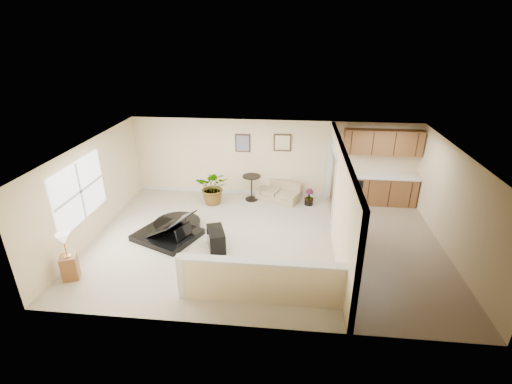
# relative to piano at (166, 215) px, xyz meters

# --- Properties ---
(floor) EXTENTS (9.00, 9.00, 0.00)m
(floor) POSITION_rel_piano_xyz_m (2.61, -0.10, -0.60)
(floor) COLOR #BFB295
(floor) RESTS_ON ground
(back_wall) EXTENTS (9.00, 0.04, 2.50)m
(back_wall) POSITION_rel_piano_xyz_m (2.61, 2.90, 0.65)
(back_wall) COLOR beige
(back_wall) RESTS_ON floor
(front_wall) EXTENTS (9.00, 0.04, 2.50)m
(front_wall) POSITION_rel_piano_xyz_m (2.61, -3.10, 0.65)
(front_wall) COLOR beige
(front_wall) RESTS_ON floor
(left_wall) EXTENTS (0.04, 6.00, 2.50)m
(left_wall) POSITION_rel_piano_xyz_m (-1.89, -0.10, 0.65)
(left_wall) COLOR beige
(left_wall) RESTS_ON floor
(right_wall) EXTENTS (0.04, 6.00, 2.50)m
(right_wall) POSITION_rel_piano_xyz_m (7.11, -0.10, 0.65)
(right_wall) COLOR beige
(right_wall) RESTS_ON floor
(ceiling) EXTENTS (9.00, 6.00, 0.04)m
(ceiling) POSITION_rel_piano_xyz_m (2.61, -0.10, 1.90)
(ceiling) COLOR white
(ceiling) RESTS_ON back_wall
(kitchen_vinyl) EXTENTS (2.70, 6.00, 0.01)m
(kitchen_vinyl) POSITION_rel_piano_xyz_m (5.76, -0.10, -0.59)
(kitchen_vinyl) COLOR gray
(kitchen_vinyl) RESTS_ON floor
(interior_partition) EXTENTS (0.18, 5.99, 2.50)m
(interior_partition) POSITION_rel_piano_xyz_m (4.41, 0.15, 0.62)
(interior_partition) COLOR beige
(interior_partition) RESTS_ON floor
(pony_half_wall) EXTENTS (3.42, 0.22, 1.00)m
(pony_half_wall) POSITION_rel_piano_xyz_m (2.69, -2.40, -0.08)
(pony_half_wall) COLOR beige
(pony_half_wall) RESTS_ON floor
(left_window) EXTENTS (0.05, 2.15, 1.45)m
(left_window) POSITION_rel_piano_xyz_m (-1.88, -0.60, 0.85)
(left_window) COLOR white
(left_window) RESTS_ON left_wall
(wall_art_left) EXTENTS (0.48, 0.04, 0.58)m
(wall_art_left) POSITION_rel_piano_xyz_m (1.66, 2.87, 1.15)
(wall_art_left) COLOR #392515
(wall_art_left) RESTS_ON back_wall
(wall_mirror) EXTENTS (0.55, 0.04, 0.55)m
(wall_mirror) POSITION_rel_piano_xyz_m (2.91, 2.87, 1.20)
(wall_mirror) COLOR #392515
(wall_mirror) RESTS_ON back_wall
(kitchen_cabinets) EXTENTS (2.36, 0.65, 2.33)m
(kitchen_cabinets) POSITION_rel_piano_xyz_m (5.80, 2.63, 0.27)
(kitchen_cabinets) COLOR brown
(kitchen_cabinets) RESTS_ON floor
(piano) EXTENTS (2.15, 2.11, 1.43)m
(piano) POSITION_rel_piano_xyz_m (0.00, 0.00, 0.00)
(piano) COLOR black
(piano) RESTS_ON floor
(piano_bench) EXTENTS (0.62, 0.85, 0.51)m
(piano_bench) POSITION_rel_piano_xyz_m (1.42, -0.51, -0.34)
(piano_bench) COLOR black
(piano_bench) RESTS_ON floor
(loveseat) EXTENTS (1.60, 1.23, 0.76)m
(loveseat) POSITION_rel_piano_xyz_m (2.84, 2.59, -0.31)
(loveseat) COLOR tan
(loveseat) RESTS_ON floor
(accent_table) EXTENTS (0.57, 0.57, 0.83)m
(accent_table) POSITION_rel_piano_xyz_m (1.98, 2.43, -0.07)
(accent_table) COLOR black
(accent_table) RESTS_ON floor
(palm_plant) EXTENTS (1.01, 0.88, 1.12)m
(palm_plant) POSITION_rel_piano_xyz_m (0.84, 2.05, -0.05)
(palm_plant) COLOR black
(palm_plant) RESTS_ON floor
(small_plant) EXTENTS (0.33, 0.33, 0.52)m
(small_plant) POSITION_rel_piano_xyz_m (3.81, 2.25, -0.38)
(small_plant) COLOR black
(small_plant) RESTS_ON floor
(lamp_stand) EXTENTS (0.43, 0.43, 1.12)m
(lamp_stand) POSITION_rel_piano_xyz_m (-1.51, -2.05, -0.12)
(lamp_stand) COLOR brown
(lamp_stand) RESTS_ON floor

